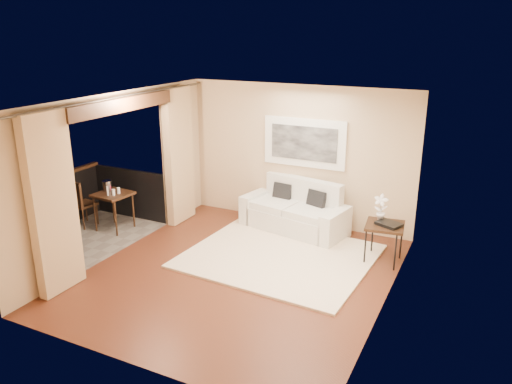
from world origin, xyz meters
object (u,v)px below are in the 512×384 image
Objects in this scene: side_table at (385,228)px; balcony_chair_near at (52,209)px; ice_bucket at (107,186)px; balcony_chair_far at (79,200)px; orchid at (381,208)px; sofa at (296,213)px; bistro_table at (113,197)px.

balcony_chair_near is at bearing -161.65° from side_table.
side_table is at bearing 8.63° from ice_bucket.
balcony_chair_far is 0.63m from ice_bucket.
ice_bucket is at bearing -171.37° from side_table.
ice_bucket is (-5.10, -0.77, 0.23)m from side_table.
balcony_chair_far reaches higher than side_table.
orchid is 0.41× the size of balcony_chair_near.
orchid is (1.68, -0.51, 0.54)m from sofa.
orchid is 4.91m from bistro_table.
side_table is 0.62× the size of balcony_chair_near.
sofa is 4.42m from balcony_chair_near.
sofa is 3.63m from ice_bucket.
balcony_chair_near is (0.13, -0.76, 0.10)m from balcony_chair_far.
side_table is 5.75m from balcony_chair_near.
sofa is 2.94× the size of bistro_table.
balcony_chair_far is (-5.47, -1.19, -0.34)m from orchid.
balcony_chair_far is (-0.67, -0.21, -0.10)m from bistro_table.
orchid is 0.48× the size of balcony_chair_far.
balcony_chair_near reaches higher than bistro_table.
balcony_chair_far is 0.86× the size of balcony_chair_near.
bistro_table is 0.27m from ice_bucket.
side_table is (1.80, -0.65, 0.26)m from sofa.
sofa is 1.84m from orchid.
sofa is 2.27× the size of balcony_chair_far.
balcony_chair_near is (-5.34, -1.95, -0.24)m from orchid.
balcony_chair_far is at bearing -162.87° from bistro_table.
orchid is (-0.12, 0.14, 0.28)m from side_table.
orchid reaches higher than ice_bucket.
ice_bucket reaches higher than bistro_table.
bistro_table is at bearing -168.40° from orchid.
orchid reaches higher than balcony_chair_near.
balcony_chair_far is 0.78m from balcony_chair_near.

